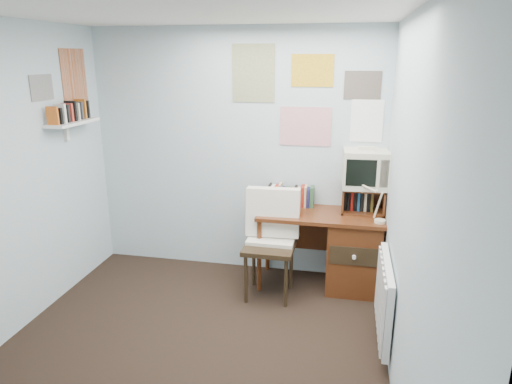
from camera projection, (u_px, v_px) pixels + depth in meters
ground at (182, 366)px, 3.39m from camera, size 3.50×3.50×0.00m
back_wall at (236, 154)px, 4.68m from camera, size 3.00×0.02×2.50m
right_wall at (409, 222)px, 2.75m from camera, size 0.02×3.50×2.50m
ceiling at (163, 4)px, 2.68m from camera, size 3.00×3.50×0.02m
desk at (348, 249)px, 4.44m from camera, size 1.20×0.55×0.76m
desk_chair at (269, 247)px, 4.26m from camera, size 0.51×0.49×0.99m
desk_lamp at (381, 203)px, 4.08m from camera, size 0.28×0.24×0.37m
tv_riser at (363, 200)px, 4.38m from camera, size 0.40×0.30×0.25m
crt_tv at (365, 167)px, 4.31m from camera, size 0.43×0.40×0.39m
book_row at (299, 195)px, 4.57m from camera, size 0.60×0.14×0.22m
radiator at (385, 298)px, 3.51m from camera, size 0.09×0.80×0.60m
wall_shelf at (73, 122)px, 4.23m from camera, size 0.20×0.62×0.24m
posters_back at (306, 95)px, 4.37m from camera, size 1.20×0.01×0.90m
posters_left at (59, 80)px, 4.14m from camera, size 0.01×0.70×0.60m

